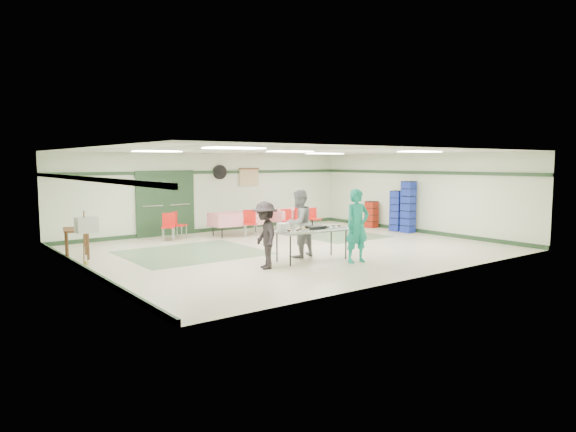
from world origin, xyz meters
TOP-DOWN VIEW (x-y plane):
  - floor at (0.00, 0.00)m, footprint 11.00×11.00m
  - ceiling at (0.00, 0.00)m, footprint 11.00×11.00m
  - wall_back at (0.00, 4.50)m, footprint 11.00×0.00m
  - wall_front at (0.00, -4.50)m, footprint 11.00×0.00m
  - wall_left at (-5.50, 0.00)m, footprint 0.00×9.00m
  - wall_right at (5.50, 0.00)m, footprint 0.00×9.00m
  - trim_back at (0.00, 4.47)m, footprint 11.00×0.06m
  - baseboard_back at (0.00, 4.47)m, footprint 11.00×0.06m
  - trim_left at (-5.47, 0.00)m, footprint 0.06×9.00m
  - baseboard_left at (-5.47, 0.00)m, footprint 0.06×9.00m
  - trim_right at (5.47, 0.00)m, footprint 0.06×9.00m
  - baseboard_right at (5.47, 0.00)m, footprint 0.06×9.00m
  - green_patch_a at (-2.50, 1.00)m, footprint 3.50×3.00m
  - green_patch_b at (2.80, 1.50)m, footprint 2.50×3.50m
  - double_door_left at (-2.20, 4.44)m, footprint 0.90×0.06m
  - double_door_right at (-1.25, 4.44)m, footprint 0.90×0.06m
  - door_frame at (-1.73, 4.42)m, footprint 2.00×0.03m
  - wall_fan at (0.30, 4.44)m, footprint 0.50×0.10m
  - scroll_banner at (1.50, 4.44)m, footprint 0.80×0.02m
  - serving_table at (-0.65, -1.72)m, footprint 1.94×0.93m
  - sheet_tray_right at (-0.06, -1.73)m, footprint 0.68×0.54m
  - sheet_tray_mid at (-0.73, -1.59)m, footprint 0.62×0.49m
  - sheet_tray_left at (-1.22, -1.88)m, footprint 0.64×0.51m
  - baking_pan at (-0.53, -1.70)m, footprint 0.50×0.34m
  - foam_box_stack at (-1.48, -1.65)m, footprint 0.25×0.23m
  - volunteer_teal at (0.07, -2.54)m, footprint 0.69×0.51m
  - volunteer_grey at (-0.63, -1.18)m, footprint 0.93×0.79m
  - volunteer_dark at (-2.11, -1.83)m, footprint 0.86×1.11m
  - dining_table_a at (2.41, 3.05)m, footprint 1.86×1.03m
  - dining_table_b at (0.21, 3.05)m, footprint 1.95×0.94m
  - chair_a at (2.34, 2.48)m, footprint 0.48×0.48m
  - chair_b at (1.76, 2.48)m, footprint 0.44×0.44m
  - chair_c at (2.89, 2.48)m, footprint 0.40×0.40m
  - chair_d at (0.26, 2.48)m, footprint 0.54×0.54m
  - chair_loose_a at (-1.78, 3.51)m, footprint 0.56×0.56m
  - chair_loose_b at (-2.14, 3.32)m, footprint 0.54×0.54m
  - crate_stack_blue_a at (5.15, 0.66)m, footprint 0.42×0.42m
  - crate_stack_red at (5.15, 1.85)m, footprint 0.42×0.42m
  - crate_stack_blue_b at (5.15, 0.15)m, footprint 0.41×0.41m
  - printer_table at (-5.15, 2.08)m, footprint 0.76×1.01m
  - office_printer at (-5.15, 1.17)m, footprint 0.47×0.42m
  - broom at (-5.23, 1.12)m, footprint 0.07×0.21m

SIDE VIEW (x-z plane):
  - floor at x=0.00m, z-range 0.00..0.00m
  - green_patch_a at x=-2.50m, z-range 0.00..0.01m
  - green_patch_b at x=2.80m, z-range 0.00..0.01m
  - baseboard_back at x=0.00m, z-range 0.00..0.12m
  - baseboard_left at x=-5.47m, z-range 0.00..0.12m
  - baseboard_right at x=5.47m, z-range 0.00..0.12m
  - crate_stack_red at x=5.15m, z-range 0.00..0.97m
  - chair_c at x=2.89m, z-range 0.09..0.89m
  - chair_b at x=1.76m, z-range 0.09..0.91m
  - chair_loose_b at x=-2.14m, z-range 0.09..0.95m
  - chair_loose_a at x=-1.78m, z-range 0.10..0.95m
  - chair_a at x=2.34m, z-range 0.10..0.97m
  - chair_d at x=0.26m, z-range 0.10..0.97m
  - dining_table_a at x=2.41m, z-range 0.19..0.95m
  - dining_table_b at x=0.21m, z-range 0.19..0.95m
  - printer_table at x=-5.15m, z-range 0.27..1.02m
  - broom at x=-5.23m, z-range 0.03..1.27m
  - crate_stack_blue_a at x=5.15m, z-range 0.00..1.41m
  - serving_table at x=-0.65m, z-range 0.34..1.10m
  - volunteer_dark at x=-2.11m, z-range 0.00..1.52m
  - sheet_tray_right at x=-0.06m, z-range 0.76..0.78m
  - sheet_tray_mid at x=-0.73m, z-range 0.76..0.78m
  - sheet_tray_left at x=-1.22m, z-range 0.76..0.78m
  - baking_pan at x=-0.53m, z-range 0.76..0.84m
  - volunteer_grey at x=-0.63m, z-range 0.00..1.71m
  - foam_box_stack at x=-1.48m, z-range 0.76..0.97m
  - crate_stack_blue_b at x=5.15m, z-range 0.00..1.76m
  - volunteer_teal at x=0.07m, z-range 0.00..1.76m
  - office_printer at x=-5.15m, z-range 0.74..1.11m
  - double_door_left at x=-2.20m, z-range 0.00..2.10m
  - double_door_right at x=-1.25m, z-range 0.00..2.10m
  - door_frame at x=-1.73m, z-range -0.02..2.12m
  - wall_back at x=0.00m, z-range -4.15..6.85m
  - wall_front at x=0.00m, z-range -4.15..6.85m
  - wall_left at x=-5.50m, z-range -3.15..5.85m
  - wall_right at x=5.50m, z-range -3.15..5.85m
  - scroll_banner at x=1.50m, z-range 1.55..2.15m
  - trim_back at x=0.00m, z-range 2.00..2.10m
  - trim_left at x=-5.47m, z-range 2.00..2.10m
  - trim_right at x=5.47m, z-range 2.00..2.10m
  - wall_fan at x=0.30m, z-range 1.80..2.30m
  - ceiling at x=0.00m, z-range 2.70..2.70m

